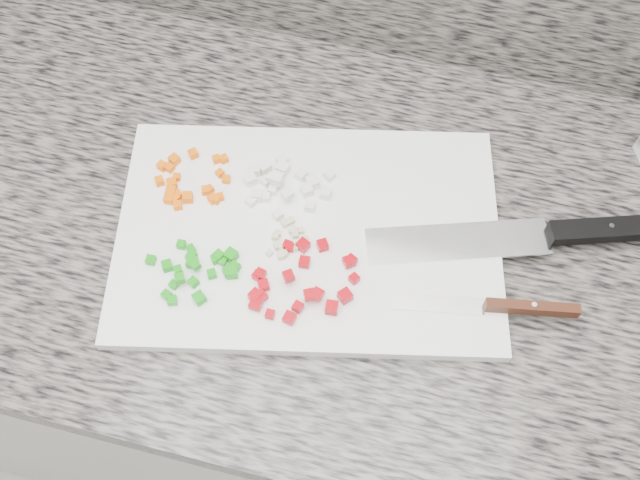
{
  "coord_description": "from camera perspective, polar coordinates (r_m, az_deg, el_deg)",
  "views": [
    {
      "loc": [
        0.14,
        1.0,
        1.67
      ],
      "look_at": [
        0.04,
        1.39,
        0.94
      ],
      "focal_mm": 40.0,
      "sensor_mm": 36.0,
      "label": 1
    }
  ],
  "objects": [
    {
      "name": "green_pepper_pile",
      "position": [
        0.85,
        -9.37,
        -2.31
      ],
      "size": [
        0.11,
        0.09,
        0.02
      ],
      "color": "#11960D",
      "rests_on": "cutting_board"
    },
    {
      "name": "red_pepper_pile",
      "position": [
        0.83,
        -1.65,
        -3.48
      ],
      "size": [
        0.12,
        0.12,
        0.02
      ],
      "color": "#B7020C",
      "rests_on": "cutting_board"
    },
    {
      "name": "countertop",
      "position": [
        0.92,
        -1.8,
        1.57
      ],
      "size": [
        3.96,
        0.64,
        0.04
      ],
      "primitive_type": "cube",
      "color": "#67625B",
      "rests_on": "cabinet"
    },
    {
      "name": "cabinet",
      "position": [
        1.32,
        -1.26,
        -8.3
      ],
      "size": [
        3.92,
        0.62,
        0.86
      ],
      "primitive_type": "cube",
      "color": "silver",
      "rests_on": "ground"
    },
    {
      "name": "paring_knife",
      "position": [
        0.84,
        14.81,
        -5.2
      ],
      "size": [
        0.21,
        0.05,
        0.02
      ],
      "rotation": [
        0.0,
        0.0,
        0.17
      ],
      "color": "silver",
      "rests_on": "cutting_board"
    },
    {
      "name": "carrot_pile",
      "position": [
        0.91,
        -10.57,
        4.48
      ],
      "size": [
        0.1,
        0.09,
        0.01
      ],
      "color": "#FF6705",
      "rests_on": "cutting_board"
    },
    {
      "name": "garlic_pile",
      "position": [
        0.86,
        -2.75,
        0.02
      ],
      "size": [
        0.04,
        0.06,
        0.01
      ],
      "color": "beige",
      "rests_on": "cutting_board"
    },
    {
      "name": "onion_pile",
      "position": [
        0.9,
        -3.09,
        4.64
      ],
      "size": [
        0.11,
        0.1,
        0.02
      ],
      "color": "white",
      "rests_on": "cutting_board"
    },
    {
      "name": "chef_knife",
      "position": [
        0.91,
        18.43,
        0.48
      ],
      "size": [
        0.36,
        0.15,
        0.02
      ],
      "rotation": [
        0.0,
        0.0,
        0.31
      ],
      "color": "silver",
      "rests_on": "cutting_board"
    },
    {
      "name": "cutting_board",
      "position": [
        0.88,
        -0.95,
        0.52
      ],
      "size": [
        0.52,
        0.4,
        0.02
      ],
      "primitive_type": "cube",
      "rotation": [
        0.0,
        0.0,
        0.21
      ],
      "color": "white",
      "rests_on": "countertop"
    }
  ]
}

